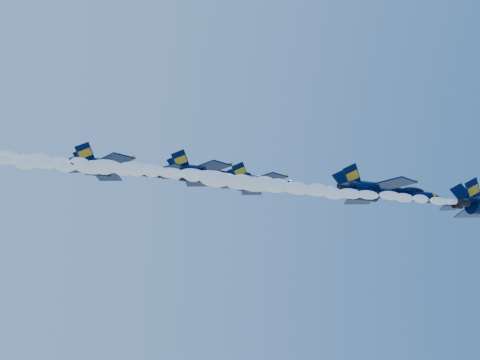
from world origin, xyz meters
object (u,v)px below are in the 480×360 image
object	(u,v)px
jet_fifth	(122,169)
jet_fourth	(214,175)
jet_third	(269,185)
jet_second	(385,193)

from	to	relation	value
jet_fifth	jet_fourth	bearing A→B (deg)	-36.19
jet_third	jet_fifth	xyz separation A→B (m)	(-19.32, 16.64, 5.44)
jet_fourth	jet_fifth	distance (m)	16.27
jet_third	jet_fourth	bearing A→B (deg)	131.55
jet_second	jet_fourth	distance (m)	26.75
jet_third	jet_fifth	world-z (taller)	jet_fifth
jet_second	jet_fourth	size ratio (longest dim) A/B	1.02
jet_fourth	jet_fifth	xyz separation A→B (m)	(-12.98, 9.49, 2.48)
jet_fifth	jet_second	bearing A→B (deg)	-39.28
jet_fifth	jet_third	bearing A→B (deg)	-40.75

